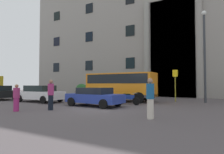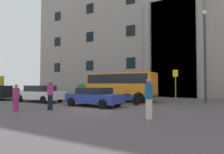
{
  "view_description": "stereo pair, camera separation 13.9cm",
  "coord_description": "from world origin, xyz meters",
  "px_view_note": "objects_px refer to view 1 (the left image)",
  "views": [
    {
      "loc": [
        6.82,
        -10.23,
        1.57
      ],
      "look_at": [
        -1.14,
        4.01,
        2.17
      ],
      "focal_mm": 30.54,
      "sensor_mm": 36.0,
      "label": 1
    },
    {
      "loc": [
        6.94,
        -10.16,
        1.57
      ],
      "look_at": [
        -1.14,
        4.01,
        2.17
      ],
      "focal_mm": 30.54,
      "sensor_mm": 36.0,
      "label": 2
    }
  ],
  "objects_px": {
    "hedge_planter_far_west": "(82,90)",
    "parked_sedan_second": "(95,97)",
    "hedge_planter_far_east": "(105,90)",
    "lamppost_plaza_centre": "(205,49)",
    "pedestrian_woman_dark_dress": "(16,98)",
    "motorcycle_near_kerb": "(128,98)",
    "bus_stop_sign": "(175,82)",
    "motorcycle_far_end": "(48,95)",
    "pedestrian_woman_with_bag": "(51,95)",
    "parked_coupe_end": "(40,93)",
    "pedestrian_child_trailing": "(150,98)",
    "orange_minibus": "(121,84)"
  },
  "relations": [
    {
      "from": "bus_stop_sign",
      "to": "hedge_planter_far_east",
      "type": "height_order",
      "value": "bus_stop_sign"
    },
    {
      "from": "hedge_planter_far_east",
      "to": "motorcycle_far_end",
      "type": "xyz_separation_m",
      "value": [
        -2.38,
        -7.13,
        -0.29
      ]
    },
    {
      "from": "pedestrian_woman_with_bag",
      "to": "pedestrian_woman_dark_dress",
      "type": "xyz_separation_m",
      "value": [
        -1.33,
        -1.34,
        -0.16
      ]
    },
    {
      "from": "parked_sedan_second",
      "to": "hedge_planter_far_east",
      "type": "bearing_deg",
      "value": 120.89
    },
    {
      "from": "hedge_planter_far_west",
      "to": "lamppost_plaza_centre",
      "type": "xyz_separation_m",
      "value": [
        15.16,
        -2.6,
        3.79
      ]
    },
    {
      "from": "parked_sedan_second",
      "to": "motorcycle_far_end",
      "type": "distance_m",
      "value": 7.66
    },
    {
      "from": "parked_sedan_second",
      "to": "lamppost_plaza_centre",
      "type": "distance_m",
      "value": 10.21
    },
    {
      "from": "parked_coupe_end",
      "to": "motorcycle_near_kerb",
      "type": "xyz_separation_m",
      "value": [
        7.62,
        1.91,
        -0.28
      ]
    },
    {
      "from": "motorcycle_far_end",
      "to": "pedestrian_woman_with_bag",
      "type": "relative_size",
      "value": 1.12
    },
    {
      "from": "parked_sedan_second",
      "to": "pedestrian_child_trailing",
      "type": "bearing_deg",
      "value": -25.74
    },
    {
      "from": "orange_minibus",
      "to": "parked_coupe_end",
      "type": "relative_size",
      "value": 1.4
    },
    {
      "from": "parked_sedan_second",
      "to": "motorcycle_near_kerb",
      "type": "relative_size",
      "value": 2.11
    },
    {
      "from": "pedestrian_woman_with_bag",
      "to": "lamppost_plaza_centre",
      "type": "xyz_separation_m",
      "value": [
        7.9,
        9.59,
        3.62
      ]
    },
    {
      "from": "bus_stop_sign",
      "to": "lamppost_plaza_centre",
      "type": "distance_m",
      "value": 3.7
    },
    {
      "from": "bus_stop_sign",
      "to": "hedge_planter_far_east",
      "type": "xyz_separation_m",
      "value": [
        -9.21,
        3.13,
        -0.99
      ]
    },
    {
      "from": "bus_stop_sign",
      "to": "parked_coupe_end",
      "type": "relative_size",
      "value": 0.63
    },
    {
      "from": "bus_stop_sign",
      "to": "parked_coupe_end",
      "type": "xyz_separation_m",
      "value": [
        -10.34,
        -6.06,
        -1.0
      ]
    },
    {
      "from": "pedestrian_woman_with_bag",
      "to": "lamppost_plaza_centre",
      "type": "bearing_deg",
      "value": 103.41
    },
    {
      "from": "bus_stop_sign",
      "to": "parked_coupe_end",
      "type": "height_order",
      "value": "bus_stop_sign"
    },
    {
      "from": "hedge_planter_far_west",
      "to": "motorcycle_far_end",
      "type": "distance_m",
      "value": 6.98
    },
    {
      "from": "motorcycle_far_end",
      "to": "lamppost_plaza_centre",
      "type": "distance_m",
      "value": 15.17
    },
    {
      "from": "hedge_planter_far_east",
      "to": "lamppost_plaza_centre",
      "type": "relative_size",
      "value": 0.23
    },
    {
      "from": "parked_sedan_second",
      "to": "hedge_planter_far_west",
      "type": "bearing_deg",
      "value": 136.1
    },
    {
      "from": "motorcycle_near_kerb",
      "to": "pedestrian_woman_with_bag",
      "type": "bearing_deg",
      "value": -102.28
    },
    {
      "from": "motorcycle_far_end",
      "to": "hedge_planter_far_west",
      "type": "bearing_deg",
      "value": 89.28
    },
    {
      "from": "hedge_planter_far_west",
      "to": "parked_sedan_second",
      "type": "height_order",
      "value": "hedge_planter_far_west"
    },
    {
      "from": "hedge_planter_far_east",
      "to": "pedestrian_woman_with_bag",
      "type": "relative_size",
      "value": 0.99
    },
    {
      "from": "parked_coupe_end",
      "to": "pedestrian_woman_dark_dress",
      "type": "relative_size",
      "value": 2.89
    },
    {
      "from": "parked_coupe_end",
      "to": "pedestrian_woman_dark_dress",
      "type": "distance_m",
      "value": 5.78
    },
    {
      "from": "orange_minibus",
      "to": "parked_sedan_second",
      "type": "distance_m",
      "value": 4.62
    },
    {
      "from": "bus_stop_sign",
      "to": "pedestrian_woman_dark_dress",
      "type": "xyz_separation_m",
      "value": [
        -6.84,
        -10.66,
        -0.97
      ]
    },
    {
      "from": "motorcycle_far_end",
      "to": "pedestrian_child_trailing",
      "type": "height_order",
      "value": "pedestrian_child_trailing"
    },
    {
      "from": "motorcycle_far_end",
      "to": "lamppost_plaza_centre",
      "type": "xyz_separation_m",
      "value": [
        13.97,
        4.27,
        4.09
      ]
    },
    {
      "from": "orange_minibus",
      "to": "lamppost_plaza_centre",
      "type": "height_order",
      "value": "lamppost_plaza_centre"
    },
    {
      "from": "hedge_planter_far_west",
      "to": "pedestrian_child_trailing",
      "type": "height_order",
      "value": "pedestrian_child_trailing"
    },
    {
      "from": "hedge_planter_far_east",
      "to": "pedestrian_woman_dark_dress",
      "type": "xyz_separation_m",
      "value": [
        2.37,
        -13.79,
        0.03
      ]
    },
    {
      "from": "bus_stop_sign",
      "to": "motorcycle_far_end",
      "type": "relative_size",
      "value": 1.38
    },
    {
      "from": "parked_coupe_end",
      "to": "pedestrian_child_trailing",
      "type": "bearing_deg",
      "value": -14.83
    },
    {
      "from": "motorcycle_far_end",
      "to": "bus_stop_sign",
      "type": "bearing_deg",
      "value": 8.46
    },
    {
      "from": "hedge_planter_far_east",
      "to": "pedestrian_woman_dark_dress",
      "type": "distance_m",
      "value": 13.99
    },
    {
      "from": "parked_sedan_second",
      "to": "parked_coupe_end",
      "type": "relative_size",
      "value": 0.93
    },
    {
      "from": "motorcycle_far_end",
      "to": "pedestrian_child_trailing",
      "type": "relative_size",
      "value": 1.12
    },
    {
      "from": "parked_sedan_second",
      "to": "pedestrian_woman_with_bag",
      "type": "distance_m",
      "value": 3.17
    },
    {
      "from": "pedestrian_woman_with_bag",
      "to": "parked_sedan_second",
      "type": "bearing_deg",
      "value": 120.62
    },
    {
      "from": "motorcycle_far_end",
      "to": "parked_sedan_second",
      "type": "bearing_deg",
      "value": -28.8
    },
    {
      "from": "pedestrian_woman_dark_dress",
      "to": "lamppost_plaza_centre",
      "type": "xyz_separation_m",
      "value": [
        9.23,
        10.93,
        3.78
      ]
    },
    {
      "from": "motorcycle_near_kerb",
      "to": "pedestrian_woman_dark_dress",
      "type": "distance_m",
      "value": 7.71
    },
    {
      "from": "bus_stop_sign",
      "to": "hedge_planter_far_west",
      "type": "xyz_separation_m",
      "value": [
        -12.78,
        2.87,
        -0.98
      ]
    },
    {
      "from": "parked_coupe_end",
      "to": "pedestrian_child_trailing",
      "type": "relative_size",
      "value": 2.45
    },
    {
      "from": "lamppost_plaza_centre",
      "to": "motorcycle_near_kerb",
      "type": "bearing_deg",
      "value": -139.12
    }
  ]
}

